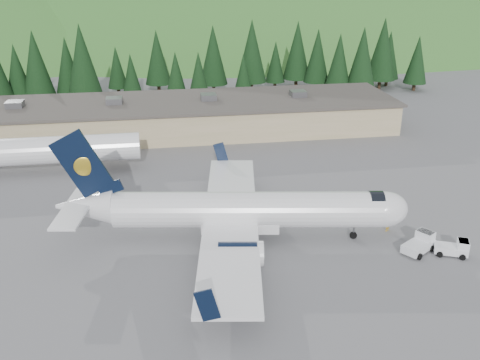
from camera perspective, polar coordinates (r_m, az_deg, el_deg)
name	(u,v)px	position (r m, az deg, el deg)	size (l,w,h in m)	color
ground	(249,239)	(54.52, 1.02, -6.27)	(600.00, 600.00, 0.00)	#59595D
airliner	(239,211)	(53.09, -0.07, -3.33)	(35.02, 33.00, 11.63)	white
second_airliner	(31,150)	(74.54, -21.40, 2.97)	(27.50, 11.00, 10.05)	white
baggage_tug_a	(420,243)	(54.81, 18.65, -6.42)	(3.82, 3.33, 1.83)	white
baggage_tug_b	(454,248)	(55.29, 21.89, -6.75)	(3.41, 2.75, 1.63)	white
terminal_building	(178,116)	(88.33, -6.60, 6.79)	(71.00, 17.00, 6.10)	tan
ramp_worker	(388,224)	(57.69, 15.47, -4.51)	(0.61, 0.40, 1.68)	gold
tree_line	(174,60)	(110.68, -7.09, 12.54)	(113.39, 16.22, 14.10)	black
hills	(278,183)	(283.63, 4.12, -0.28)	(614.00, 330.00, 300.00)	#256522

